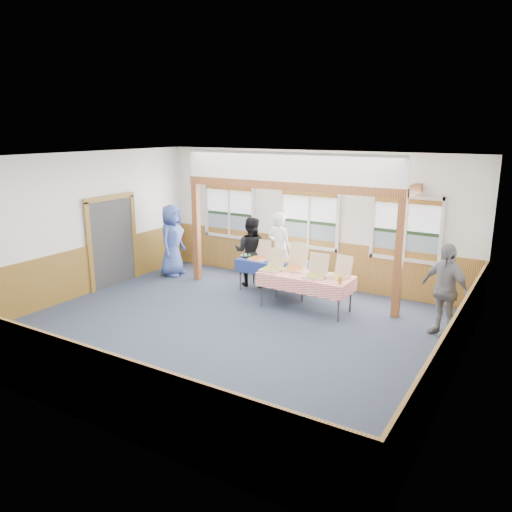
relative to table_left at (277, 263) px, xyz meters
The scene contains 31 objects.
floor 2.52m from the table_left, 83.00° to the right, with size 8.00×8.00×0.00m, color #2A3144.
ceiling 3.48m from the table_left, 83.00° to the right, with size 8.00×8.00×0.00m, color white.
wall_back 1.45m from the table_left, 74.90° to the left, with size 8.00×8.00×0.00m, color silver.
wall_front 5.98m from the table_left, 87.14° to the right, with size 8.00×8.00×0.00m, color silver.
wall_left 4.51m from the table_left, 147.00° to the right, with size 8.00×8.00×0.00m, color silver.
wall_right 5.00m from the table_left, 29.25° to the right, with size 8.00×8.00×0.00m, color silver.
wainscot_back 1.12m from the table_left, 74.56° to the left, with size 7.98×0.05×1.10m, color brown.
wainscot_front 5.89m from the table_left, 87.12° to the right, with size 7.98×0.05×1.10m, color brown.
wainscot_left 4.40m from the table_left, 146.83° to the right, with size 0.05×6.98×1.10m, color brown.
wainscot_right 4.90m from the table_left, 29.39° to the right, with size 0.05×6.98×1.10m, color brown.
cased_opening 3.98m from the table_left, 157.67° to the right, with size 0.06×1.30×2.10m, color #343434.
window_left 2.47m from the table_left, 152.31° to the left, with size 1.56×0.10×1.46m.
window_mid 1.47m from the table_left, 74.31° to the left, with size 1.56×0.10×1.46m.
window_right 2.97m from the table_left, 22.06° to the left, with size 1.56×0.10×1.46m.
post_left 2.26m from the table_left, behind, with size 0.15×0.15×2.40m, color #5F3515.
post_right 2.84m from the table_left, ahead, with size 0.15×0.15×2.40m, color #5F3515.
cross_beam 1.82m from the table_left, 19.63° to the right, with size 5.15×0.18×0.18m, color #5F3515.
table_left is the anchor object (origin of this frame).
table_right 1.24m from the table_left, 32.01° to the right, with size 2.00×1.04×0.76m.
pizza_box_a 0.43m from the table_left, 164.97° to the right, with size 0.40×0.48×0.42m.
pizza_box_b 0.41m from the table_left, 24.67° to the left, with size 0.40×0.48×0.41m.
pizza_box_c 0.82m from the table_left, 68.26° to the right, with size 0.40×0.49×0.43m.
pizza_box_d 0.85m from the table_left, 33.68° to the right, with size 0.48×0.56×0.46m.
pizza_box_e 1.50m from the table_left, 29.49° to the right, with size 0.45×0.54×0.45m.
pizza_box_f 1.79m from the table_left, 16.78° to the right, with size 0.48×0.55×0.43m.
veggie_tray 0.76m from the table_left, behind, with size 0.40×0.40×0.09m.
drink_glass 2.11m from the table_left, 25.50° to the right, with size 0.07×0.07×0.15m, color #A67C1B.
woman_white 0.48m from the table_left, 110.17° to the left, with size 0.66×0.43×1.81m, color silver.
woman_black 0.83m from the table_left, 168.39° to the left, with size 0.81×0.63×1.67m, color black.
man_blue 2.99m from the table_left, behind, with size 0.90×0.58×1.83m, color #3D529A.
person_grey 3.80m from the table_left, ahead, with size 1.01×0.42×1.72m, color gray.
Camera 1 is at (5.00, -7.25, 3.71)m, focal length 35.00 mm.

